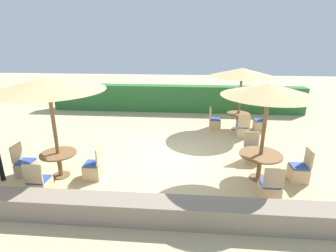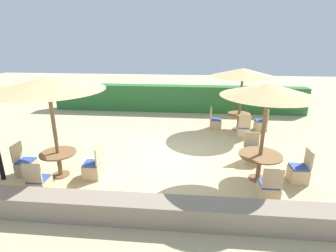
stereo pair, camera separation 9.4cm
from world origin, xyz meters
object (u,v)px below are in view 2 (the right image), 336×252
Objects in this scene: parasol_back_right at (243,73)px; patio_chair_front_left_west at (26,166)px; patio_chair_back_right_east at (261,124)px; patio_chair_front_left_east at (93,169)px; round_table_back_right at (239,117)px; patio_chair_front_right_east at (299,173)px; parasol_front_left at (48,84)px; round_table_front_left at (59,158)px; patio_chair_front_right_north at (252,154)px; parasol_front_right at (268,90)px; patio_chair_front_right_south at (269,191)px; patio_chair_back_right_south at (243,131)px; round_table_front_right at (260,159)px; patio_chair_back_right_west at (215,123)px; patio_chair_front_left_south at (39,185)px.

parasol_back_right reaches higher than patio_chair_front_left_west.
patio_chair_front_left_east is at bearing 128.62° from patio_chair_back_right_east.
patio_chair_front_left_east is at bearing -136.13° from round_table_back_right.
parasol_back_right reaches higher than patio_chair_front_right_east.
parasol_front_left reaches higher than round_table_back_right.
parasol_front_left is at bearing -153.43° from round_table_front_left.
parasol_front_right is at bearing 88.48° from patio_chair_front_right_north.
parasol_front_right reaches higher than round_table_front_left.
parasol_front_left reaches higher than patio_chair_front_right_north.
patio_chair_back_right_east is at bearing 78.70° from patio_chair_front_right_south.
patio_chair_front_right_north is 1.00× the size of patio_chair_back_right_south.
parasol_back_right is at bearing 88.51° from round_table_front_right.
round_table_front_right is 4.24m from patio_chair_back_right_west.
round_table_back_right is (0.10, 5.14, 0.27)m from patio_chair_front_right_south.
parasol_front_right is 2.85× the size of patio_chair_back_right_south.
round_table_back_right is 7.84m from patio_chair_front_left_south.
patio_chair_back_right_west is (-0.97, 0.00, -2.13)m from parasol_back_right.
round_table_front_right is 5.87m from parasol_front_left.
patio_chair_front_left_east is (-4.55, 0.67, 0.00)m from patio_chair_front_right_south.
parasol_front_right is at bearing -85.81° from patio_chair_front_left_east.
patio_chair_front_right_north is at bearing 88.48° from parasol_front_right.
patio_chair_front_right_north and patio_chair_front_left_east have the same top height.
patio_chair_front_right_south is at bearing -89.44° from round_table_front_right.
parasol_front_left is 2.06m from round_table_front_left.
patio_chair_back_right_east is at bearing 39.31° from patio_chair_front_left_south.
round_table_front_left is (-5.62, -4.45, 0.01)m from round_table_back_right.
patio_chair_back_right_east is 1.00× the size of patio_chair_back_right_west.
parasol_back_right reaches higher than patio_chair_front_right_south.
patio_chair_front_right_south is 1.00× the size of patio_chair_back_right_south.
patio_chair_back_right_east and patio_chair_front_left_south have the same top height.
patio_chair_front_right_east is 1.00× the size of patio_chair_front_right_north.
patio_chair_front_right_east and patio_chair_back_right_west have the same top height.
round_table_front_right reaches higher than round_table_back_right.
patio_chair_front_right_north is at bearing 102.11° from patio_chair_front_left_west.
patio_chair_front_right_south is 1.00× the size of patio_chair_front_left_south.
patio_chair_front_right_south is 5.21m from patio_chair_back_right_west.
patio_chair_front_right_south and patio_chair_front_left_west have the same top height.
parasol_front_right is 2.85× the size of patio_chair_front_left_west.
parasol_front_right is 2.45m from patio_chair_front_right_east.
patio_chair_back_right_west reaches higher than round_table_front_right.
round_table_front_right is 4.57m from patio_chair_front_left_east.
patio_chair_front_left_east is (-4.54, -0.33, -2.21)m from parasol_front_right.
parasol_front_right is at bearing 11.76° from patio_chair_back_right_west.
patio_chair_back_right_west is at bearing 128.62° from patio_chair_front_left_west.
patio_chair_back_right_west is 0.32× the size of parasol_front_left.
round_table_back_right is at bearing -45.00° from parasol_back_right.
parasol_front_left reaches higher than round_table_front_right.
patio_chair_back_right_west is 7.21m from patio_chair_front_left_west.
parasol_front_right is 4.57m from round_table_back_right.
patio_chair_back_right_east and patio_chair_front_left_west have the same top height.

